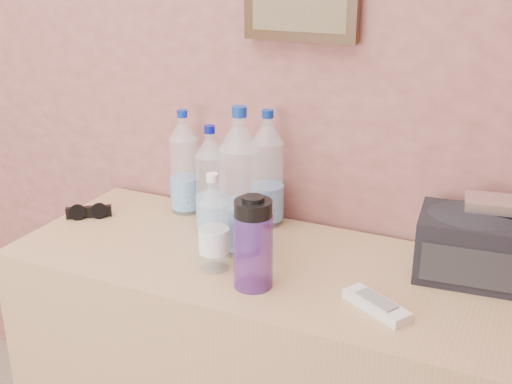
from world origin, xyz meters
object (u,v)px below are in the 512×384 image
Objects in this scene: ac_remote at (376,305)px; pet_large_c at (211,186)px; pet_large_d at (240,190)px; sunglasses at (89,212)px; pet_large_a at (184,168)px; pet_large_b at (267,174)px; pet_small at (214,228)px; foil_packet at (489,203)px; nalgene_bottle at (253,243)px; toiletry_bag at (474,243)px.

pet_large_c is at bearing -171.75° from ac_remote.
pet_large_d is 2.94× the size of sunglasses.
pet_large_b is at bearing 5.15° from pet_large_a.
pet_large_b is 1.09× the size of pet_large_c.
pet_small is 0.63m from foil_packet.
pet_small is 1.11× the size of nalgene_bottle.
pet_large_c is 1.85× the size of ac_remote.
ac_remote is at bearing -22.24° from pet_large_c.
pet_small is 1.51× the size of ac_remote.
pet_large_b is 1.48× the size of nalgene_bottle.
pet_large_b reaches higher than pet_large_a.
toiletry_bag is at bearing -8.32° from pet_large_b.
pet_large_c is at bearing -135.02° from pet_large_b.
pet_large_a is at bearing 176.94° from foil_packet.
nalgene_bottle is (0.37, -0.32, -0.03)m from pet_large_a.
toiletry_bag is (0.56, 0.22, -0.02)m from pet_small.
sunglasses is at bearing -159.28° from pet_large_b.
pet_small is at bearing -59.90° from pet_large_c.
pet_large_d is 2.34× the size of ac_remote.
pet_small is 0.60m from toiletry_bag.
toiletry_bag is 0.10m from foil_packet.
pet_large_c is at bearing 135.48° from nalgene_bottle.
pet_large_d is (0.01, -0.19, 0.02)m from pet_large_b.
pet_large_a reaches higher than nalgene_bottle.
pet_large_b is at bearing 171.55° from ac_remote.
pet_large_d reaches higher than foil_packet.
pet_large_a reaches higher than foil_packet.
foil_packet is at bearing 3.82° from pet_large_c.
sunglasses is at bearing 178.98° from pet_large_d.
pet_small is at bearing 163.11° from nalgene_bottle.
pet_large_b is at bearing 108.98° from nalgene_bottle.
pet_large_d is at bearing -174.25° from toiletry_bag.
pet_large_d reaches higher than pet_small.
pet_large_d is 0.56m from toiletry_bag.
pet_large_d is at bearing -86.81° from pet_large_b.
pet_large_d is at bearing 83.08° from pet_small.
pet_large_c is 0.57m from ac_remote.
nalgene_bottle is (0.12, -0.04, 0.00)m from pet_small.
pet_large_c is at bearing 177.37° from toiletry_bag.
nalgene_bottle reaches higher than sunglasses.
ac_remote is at bearing -2.85° from pet_small.
pet_small is (-0.01, -0.11, -0.06)m from pet_large_d.
sunglasses is (-0.23, -0.16, -0.12)m from pet_large_a.
pet_small is at bearing -157.98° from foil_packet.
nalgene_bottle is 1.37× the size of ac_remote.
sunglasses is 0.89m from ac_remote.
pet_large_d reaches higher than ac_remote.
pet_large_b is 0.30m from pet_small.
pet_small is at bearing -152.35° from ac_remote.
toiletry_bag is (0.44, 0.26, -0.02)m from nalgene_bottle.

